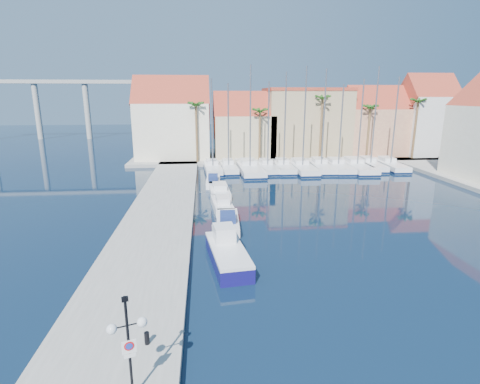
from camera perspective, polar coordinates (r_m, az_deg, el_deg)
The scene contains 33 objects.
ground at distance 21.10m, azimuth 9.00°, elevation -16.43°, with size 260.00×260.00×0.00m, color black.
quay_west at distance 32.98m, azimuth -12.44°, elevation -4.46°, with size 6.00×77.00×0.50m, color gray.
shore_north at distance 67.96m, azimuth 7.26°, elevation 5.50°, with size 54.00×16.00×0.50m, color gray.
lamp_post at distance 13.90m, azimuth -16.74°, elevation -19.85°, with size 1.29×0.66×3.94m.
bollard at distance 17.54m, azimuth -14.00°, elevation -20.80°, with size 0.22×0.22×0.55m, color black.
fishing_boat at distance 25.06m, azimuth -1.96°, elevation -9.15°, with size 2.87×6.49×2.20m.
motorboat_west_0 at distance 27.52m, azimuth -2.16°, elevation -7.42°, with size 1.94×5.50×1.40m.
motorboat_west_1 at distance 31.44m, azimuth -1.89°, elevation -4.57°, with size 2.06×5.72×1.40m.
motorboat_west_2 at distance 36.42m, azimuth -2.75°, elevation -1.88°, with size 2.13×5.51×1.40m.
motorboat_west_3 at distance 41.86m, azimuth -3.18°, elevation 0.29°, with size 2.31×6.48×1.40m.
motorboat_west_4 at distance 46.34m, azimuth -4.10°, elevation 1.68°, with size 1.87×5.22×1.40m.
sailboat_0 at distance 54.59m, azimuth -4.19°, elevation 3.76°, with size 2.76×8.85×13.04m.
sailboat_1 at distance 54.91m, azimuth -1.79°, elevation 3.85°, with size 2.57×8.34×12.41m.
sailboat_2 at distance 54.52m, azimuth 1.43°, elevation 3.74°, with size 3.42×11.99×14.82m.
sailboat_3 at distance 55.20m, azimuth 4.11°, elevation 3.87°, with size 2.73×8.75×12.64m.
sailboat_4 at distance 55.70m, azimuth 6.58°, elevation 3.93°, with size 2.58×9.04×13.92m.
sailboat_5 at distance 55.80m, azimuth 9.35°, elevation 3.82°, with size 2.84×10.56×14.67m.
sailboat_6 at distance 57.16m, azimuth 12.15°, elevation 3.95°, with size 3.39×10.24×14.37m.
sailboat_7 at distance 57.65m, azimuth 14.58°, elevation 3.87°, with size 3.10×10.06×12.28m.
sailboat_8 at distance 58.69m, azimuth 17.22°, elevation 3.86°, with size 3.59×11.56×13.03m.
sailboat_9 at distance 60.35m, azimuth 19.11°, elevation 4.05°, with size 3.05×9.40×14.78m.
sailboat_10 at distance 61.21m, azimuth 21.75°, elevation 3.92°, with size 3.02×9.70×13.34m.
building_0 at distance 64.81m, azimuth -10.19°, elevation 10.54°, with size 12.30×9.00×13.50m.
building_1 at distance 65.06m, azimuth 0.60°, elevation 9.69°, with size 10.30×8.00×11.00m.
building_2 at distance 68.01m, azimuth 9.93°, elevation 10.50°, with size 14.20×10.20×11.50m.
building_3 at distance 71.22m, azimuth 19.62°, elevation 9.74°, with size 10.30×8.00×12.00m.
building_4 at distance 74.52m, azimuth 26.41°, elevation 10.12°, with size 8.30×8.00×14.00m.
palm_0 at distance 59.50m, azimuth -6.74°, elevation 12.79°, with size 2.60×2.60×10.15m.
palm_1 at distance 60.18m, azimuth 3.06°, elevation 11.99°, with size 2.60×2.60×9.15m.
palm_2 at distance 62.39m, azimuth 12.47°, elevation 13.50°, with size 2.60×2.60×11.15m.
palm_3 at distance 65.29m, azimuth 19.24°, elevation 11.83°, with size 2.60×2.60×9.65m.
palm_4 at distance 68.94m, azimuth 25.51°, elevation 12.13°, with size 2.60×2.60×10.65m.
viaduct at distance 105.19m, azimuth -25.13°, elevation 12.92°, with size 48.00×2.20×14.45m.
Camera 1 is at (-4.85, -17.47, 10.80)m, focal length 28.00 mm.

